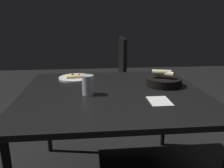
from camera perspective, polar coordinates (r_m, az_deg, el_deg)
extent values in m
cube|color=black|center=(1.48, 0.21, -2.40)|extent=(1.08, 1.18, 0.03)
cylinder|color=black|center=(2.09, -15.97, -7.91)|extent=(0.04, 0.04, 0.69)
cylinder|color=black|center=(2.16, 13.07, -6.86)|extent=(0.04, 0.04, 0.69)
cylinder|color=white|center=(1.80, -9.22, 1.55)|extent=(0.26, 0.26, 0.01)
cube|color=tan|center=(1.80, -9.23, 1.91)|extent=(0.11, 0.16, 0.01)
cube|color=beige|center=(1.80, -9.25, 2.16)|extent=(0.10, 0.14, 0.01)
sphere|color=brown|center=(1.80, -10.02, 2.29)|extent=(0.02, 0.02, 0.02)
sphere|color=brown|center=(1.82, -9.89, 2.40)|extent=(0.02, 0.02, 0.02)
sphere|color=brown|center=(1.79, -8.32, 2.29)|extent=(0.02, 0.02, 0.02)
cylinder|color=black|center=(1.64, 12.91, 0.60)|extent=(0.25, 0.25, 0.06)
cylinder|color=beige|center=(1.61, 13.05, 2.54)|extent=(0.11, 0.13, 0.04)
cylinder|color=beige|center=(1.61, 12.41, 2.86)|extent=(0.07, 0.14, 0.04)
cylinder|color=#AB2214|center=(1.58, 12.95, -0.20)|extent=(0.06, 0.06, 0.03)
cylinder|color=silver|center=(1.40, -6.11, -0.26)|extent=(0.07, 0.07, 0.12)
cylinder|color=gold|center=(1.41, -6.09, -0.95)|extent=(0.06, 0.06, 0.08)
cube|color=white|center=(1.33, 11.90, -4.25)|extent=(0.16, 0.12, 0.00)
cube|color=black|center=(2.54, -1.92, -0.40)|extent=(0.44, 0.44, 0.04)
cube|color=black|center=(2.49, 2.65, 5.77)|extent=(0.42, 0.04, 0.51)
cylinder|color=black|center=(2.79, -6.00, -4.00)|extent=(0.03, 0.03, 0.43)
cylinder|color=black|center=(2.43, -6.12, -7.09)|extent=(0.03, 0.03, 0.43)
cylinder|color=black|center=(2.80, 1.80, -3.79)|extent=(0.03, 0.03, 0.43)
cylinder|color=black|center=(2.45, 2.85, -6.81)|extent=(0.03, 0.03, 0.43)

